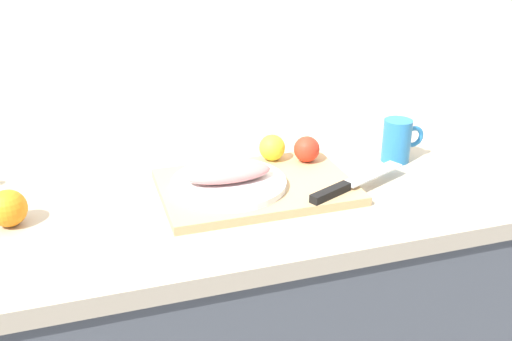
{
  "coord_description": "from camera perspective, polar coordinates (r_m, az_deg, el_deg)",
  "views": [
    {
      "loc": [
        -0.44,
        -1.13,
        1.48
      ],
      "look_at": [
        -0.08,
        0.0,
        0.95
      ],
      "focal_mm": 41.03,
      "sensor_mm": 36.0,
      "label": 1
    }
  ],
  "objects": [
    {
      "name": "fish_fillet",
      "position": [
        1.28,
        -2.66,
        -0.27
      ],
      "size": [
        0.19,
        0.08,
        0.04
      ],
      "primitive_type": "ellipsoid",
      "color": "tan",
      "rests_on": "white_plate"
    },
    {
      "name": "coffee_mug_2",
      "position": [
        1.5,
        13.65,
        2.88
      ],
      "size": [
        0.11,
        0.07,
        0.11
      ],
      "color": "#2672B2",
      "rests_on": "kitchen_counter"
    },
    {
      "name": "chef_knife",
      "position": [
        1.29,
        8.83,
        -1.45
      ],
      "size": [
        0.28,
        0.15,
        0.02
      ],
      "rotation": [
        0.0,
        0.0,
        0.43
      ],
      "color": "silver",
      "rests_on": "cutting_board"
    },
    {
      "name": "orange_2",
      "position": [
        1.27,
        -23.01,
        -3.31
      ],
      "size": [
        0.08,
        0.08,
        0.08
      ],
      "primitive_type": "sphere",
      "color": "orange",
      "rests_on": "kitchen_counter"
    },
    {
      "name": "back_wall",
      "position": [
        1.54,
        -0.94,
        15.47
      ],
      "size": [
        3.2,
        0.05,
        2.5
      ],
      "primitive_type": "cube",
      "color": "white",
      "rests_on": "ground_plane"
    },
    {
      "name": "white_plate",
      "position": [
        1.29,
        -2.64,
        -1.31
      ],
      "size": [
        0.25,
        0.25,
        0.01
      ],
      "primitive_type": "cylinder",
      "color": "white",
      "rests_on": "cutting_board"
    },
    {
      "name": "cutting_board",
      "position": [
        1.31,
        0.0,
        -1.59
      ],
      "size": [
        0.43,
        0.29,
        0.02
      ],
      "primitive_type": "cube",
      "color": "tan",
      "rests_on": "kitchen_counter"
    },
    {
      "name": "tomato_0",
      "position": [
        1.42,
        4.96,
        2.09
      ],
      "size": [
        0.06,
        0.06,
        0.06
      ],
      "primitive_type": "sphere",
      "color": "red",
      "rests_on": "cutting_board"
    },
    {
      "name": "lemon_0",
      "position": [
        1.42,
        1.56,
        2.25
      ],
      "size": [
        0.06,
        0.06,
        0.06
      ],
      "primitive_type": "sphere",
      "color": "yellow",
      "rests_on": "cutting_board"
    }
  ]
}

